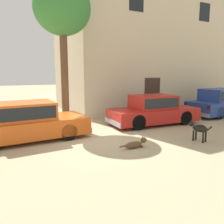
{
  "coord_description": "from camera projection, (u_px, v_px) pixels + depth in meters",
  "views": [
    {
      "loc": [
        -3.26,
        -7.47,
        2.38
      ],
      "look_at": [
        0.8,
        0.2,
        0.9
      ],
      "focal_mm": 36.81,
      "sensor_mm": 36.0,
      "label": 1
    }
  ],
  "objects": [
    {
      "name": "stray_dog_tan",
      "position": [
        199.0,
        128.0,
        8.04
      ],
      "size": [
        0.35,
        0.91,
        0.68
      ],
      "rotation": [
        0.0,
        0.0,
        1.78
      ],
      "color": "black",
      "rests_on": "ground_plane"
    },
    {
      "name": "stray_dog_spotted",
      "position": [
        136.0,
        144.0,
        7.38
      ],
      "size": [
        1.05,
        0.21,
        0.34
      ],
      "rotation": [
        0.0,
        0.0,
        0.01
      ],
      "color": "brown",
      "rests_on": "ground_plane"
    },
    {
      "name": "parked_sedan_nearest",
      "position": [
        27.0,
        121.0,
        8.17
      ],
      "size": [
        4.42,
        1.93,
        1.37
      ],
      "rotation": [
        0.0,
        0.0,
        0.04
      ],
      "color": "#D15619",
      "rests_on": "ground_plane"
    },
    {
      "name": "parked_sedan_second",
      "position": [
        153.0,
        110.0,
        10.73
      ],
      "size": [
        4.41,
        2.0,
        1.37
      ],
      "rotation": [
        0.0,
        0.0,
        -0.08
      ],
      "color": "#AD1E19",
      "rests_on": "ground_plane"
    },
    {
      "name": "apartment_block",
      "position": [
        150.0,
        42.0,
        16.16
      ],
      "size": [
        12.11,
        5.61,
        9.11
      ],
      "color": "beige",
      "rests_on": "ground_plane"
    },
    {
      "name": "acacia_tree_left",
      "position": [
        62.0,
        10.0,
        9.54
      ],
      "size": [
        2.4,
        2.16,
        6.2
      ],
      "color": "brown",
      "rests_on": "ground_plane"
    },
    {
      "name": "ground_plane",
      "position": [
        95.0,
        139.0,
        8.42
      ],
      "size": [
        80.0,
        80.0,
        0.0
      ],
      "primitive_type": "plane",
      "color": "tan"
    },
    {
      "name": "parked_sedan_third",
      "position": [
        222.0,
        102.0,
        13.04
      ],
      "size": [
        4.55,
        1.86,
        1.5
      ],
      "rotation": [
        0.0,
        0.0,
        0.04
      ],
      "color": "navy",
      "rests_on": "ground_plane"
    }
  ]
}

